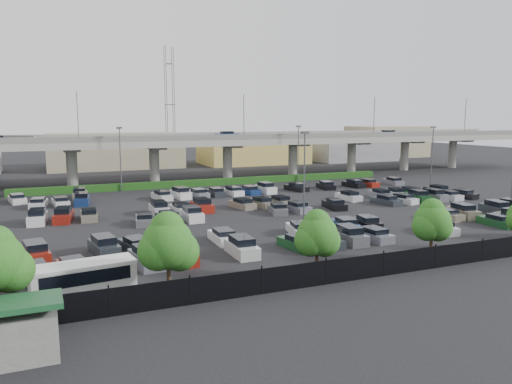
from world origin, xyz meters
The scene contains 10 objects.
ground centered at (0.00, 0.00, 0.00)m, with size 280.00×280.00×0.00m, color black.
overpass centered at (-0.22, 31.99, 6.97)m, with size 150.00×13.00×15.80m.
hedge centered at (0.00, 25.00, 0.55)m, with size 66.00×1.60×1.10m, color #1B4113.
fence centered at (-0.05, -28.00, 0.90)m, with size 70.00×0.10×2.00m.
tree_row centered at (0.70, -26.53, 3.52)m, with size 65.07×3.66×5.94m.
shuttle_bus centered at (-25.12, -23.28, 1.20)m, with size 7.08×3.19×2.20m.
parked_cars centered at (-0.04, -2.89, 0.62)m, with size 63.16×41.67×1.67m.
light_poles centered at (-4.13, 2.00, 6.24)m, with size 66.90×48.38×10.30m.
distant_buildings centered at (12.38, 61.81, 3.74)m, with size 138.00×24.00×9.00m.
comm_tower centered at (4.00, 74.00, 15.61)m, with size 2.40×2.40×30.00m.
Camera 1 is at (-26.98, -57.71, 11.95)m, focal length 35.00 mm.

